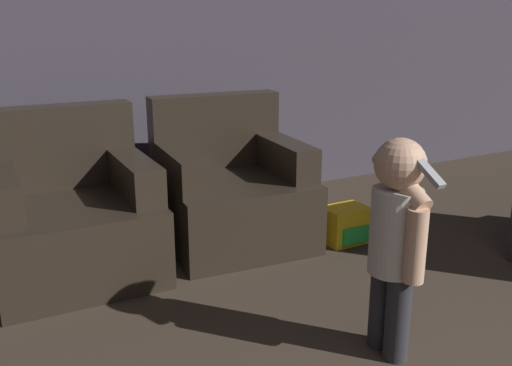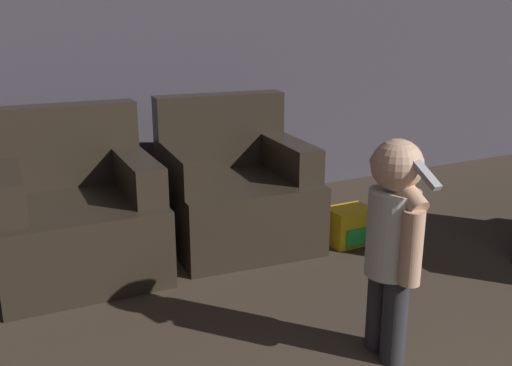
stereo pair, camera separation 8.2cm
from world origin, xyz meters
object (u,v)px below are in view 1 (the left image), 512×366
at_px(armchair_right, 231,192).
at_px(toy_backpack, 345,225).
at_px(armchair_left, 72,217).
at_px(person_toddler, 397,232).

relative_size(armchair_right, toy_backpack, 3.41).
relative_size(armchair_left, person_toddler, 0.96).
height_order(armchair_right, person_toddler, person_toddler).
bearing_deg(toy_backpack, person_toddler, -118.92).
xyz_separation_m(person_toddler, toy_backpack, (0.57, 1.04, -0.42)).
xyz_separation_m(armchair_right, person_toddler, (0.01, -1.41, 0.22)).
bearing_deg(person_toddler, armchair_left, -141.00).
bearing_deg(armchair_right, person_toddler, -84.26).
height_order(person_toddler, toy_backpack, person_toddler).
height_order(armchair_left, armchair_right, same).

